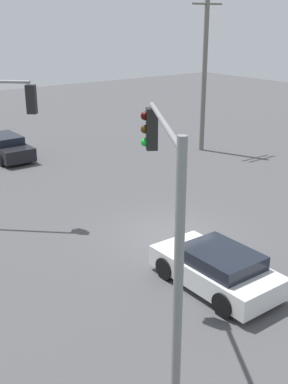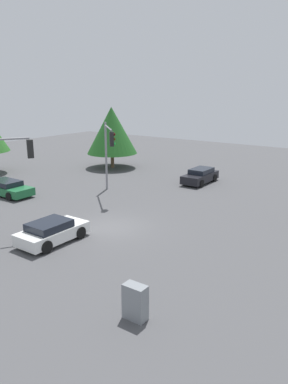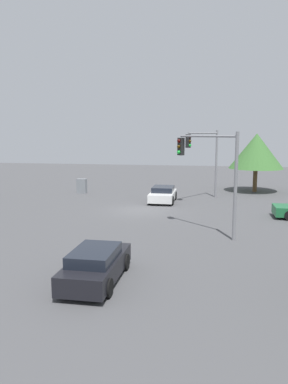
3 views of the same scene
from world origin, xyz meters
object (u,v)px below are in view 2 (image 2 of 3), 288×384
sedan_green (7,188)px  electrical_cabinet (135,302)px  sedan_white (52,232)px  sedan_dark (200,176)px  traffic_signal_cross (108,146)px

sedan_green → electrical_cabinet: 20.15m
sedan_white → electrical_cabinet: bearing=-21.0°
sedan_white → sedan_dark: bearing=88.9°
sedan_dark → electrical_cabinet: size_ratio=3.13×
sedan_white → traffic_signal_cross: bearing=112.2°
electrical_cabinet → traffic_signal_cross: bearing=-46.2°
sedan_dark → sedan_white: size_ratio=1.08×
sedan_green → sedan_white: size_ratio=1.13×
traffic_signal_cross → electrical_cabinet: (-12.02, 12.53, -3.28)m
sedan_dark → electrical_cabinet: bearing=111.0°
sedan_dark → electrical_cabinet: 21.91m
sedan_dark → sedan_white: sedan_dark is taller
sedan_green → sedan_dark: 16.80m
traffic_signal_cross → electrical_cabinet: bearing=-3.5°
traffic_signal_cross → sedan_white: bearing=-25.1°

